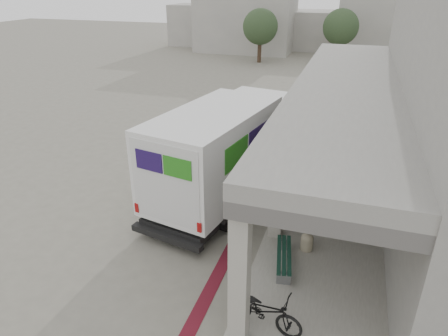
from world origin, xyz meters
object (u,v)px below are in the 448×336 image
(bicycle_black, at_px, (264,310))
(fedex_truck, at_px, (228,148))
(bench, at_px, (284,257))
(utility_cabinet, at_px, (379,213))

(bicycle_black, bearing_deg, fedex_truck, 36.37)
(bicycle_black, bearing_deg, bench, 10.36)
(fedex_truck, height_order, bicycle_black, fedex_truck)
(bench, bearing_deg, bicycle_black, -101.47)
(utility_cabinet, bearing_deg, fedex_truck, 156.84)
(fedex_truck, relative_size, bicycle_black, 4.56)
(bench, height_order, utility_cabinet, utility_cabinet)
(bench, height_order, bicycle_black, bicycle_black)
(fedex_truck, bearing_deg, bicycle_black, -54.77)
(utility_cabinet, bearing_deg, bicycle_black, -129.60)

